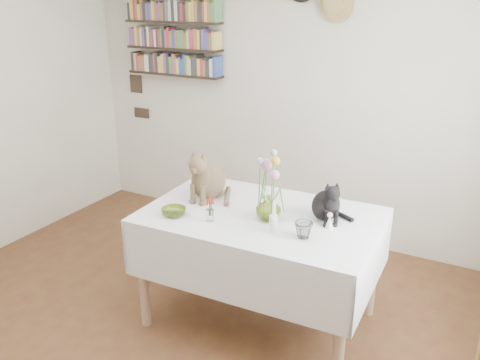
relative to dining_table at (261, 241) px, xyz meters
The scene contains 13 objects.
room 1.15m from the dining_table, 121.40° to the right, with size 4.08×4.58×2.58m.
dining_table is the anchor object (origin of this frame).
tabby_cat 0.60m from the dining_table, 168.32° to the left, with size 0.25×0.31×0.37m, color olive, non-canonical shape.
black_cat 0.53m from the dining_table, 18.81° to the left, with size 0.19×0.24×0.28m, color black, non-canonical shape.
flower_vase 0.30m from the dining_table, 35.74° to the right, with size 0.16×0.16×0.17m, color #A5BC48.
green_bowl 0.60m from the dining_table, 149.38° to the right, with size 0.16×0.16×0.05m, color #A5BC48.
drinking_glass 0.48m from the dining_table, 26.68° to the right, with size 0.11×0.11×0.10m, color white.
candlestick 0.37m from the dining_table, 47.84° to the right, with size 0.05×0.05×0.19m.
berry_jar 0.44m from the dining_table, 133.94° to the right, with size 0.05×0.05×0.19m.
porcelain_figurine 0.51m from the dining_table, ahead, with size 0.05×0.05×0.10m.
flower_bouquet 0.55m from the dining_table, 30.22° to the right, with size 0.17×0.12×0.39m.
bookshelf_unit 2.43m from the dining_table, 139.79° to the left, with size 1.00×0.16×0.91m.
wall_art_plaques 2.61m from the dining_table, 146.27° to the left, with size 0.21×0.02×0.44m.
Camera 1 is at (1.80, -1.88, 2.15)m, focal length 38.00 mm.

